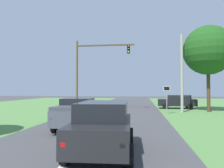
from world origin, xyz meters
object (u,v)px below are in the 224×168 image
object	(u,v)px
pickup_truck_lead	(79,112)
keep_moving_sign	(167,95)
crossing_suv_far	(177,101)
traffic_light	(91,65)
red_suv_near	(103,126)
oak_tree_right	(208,50)
utility_pole_right	(182,73)

from	to	relation	value
pickup_truck_lead	keep_moving_sign	xyz separation A→B (m)	(6.19, 8.54, 0.82)
crossing_suv_far	pickup_truck_lead	bearing A→B (deg)	-118.58
traffic_light	keep_moving_sign	bearing A→B (deg)	-23.01
crossing_suv_far	red_suv_near	bearing A→B (deg)	-106.16
oak_tree_right	utility_pole_right	bearing A→B (deg)	-160.28
pickup_truck_lead	oak_tree_right	xyz separation A→B (m)	(10.80, 11.35, 5.53)
keep_moving_sign	pickup_truck_lead	bearing A→B (deg)	-125.96
pickup_truck_lead	utility_pole_right	xyz separation A→B (m)	(7.91, 10.31, 3.08)
oak_tree_right	keep_moving_sign	bearing A→B (deg)	-148.57
oak_tree_right	crossing_suv_far	xyz separation A→B (m)	(-2.64, 3.62, -5.60)
utility_pole_right	oak_tree_right	bearing A→B (deg)	19.72
red_suv_near	keep_moving_sign	size ratio (longest dim) A/B	1.61
pickup_truck_lead	utility_pole_right	bearing A→B (deg)	52.52
keep_moving_sign	oak_tree_right	size ratio (longest dim) A/B	0.31
keep_moving_sign	oak_tree_right	world-z (taller)	oak_tree_right
red_suv_near	pickup_truck_lead	world-z (taller)	red_suv_near
red_suv_near	traffic_light	xyz separation A→B (m)	(-4.40, 16.97, 4.26)
pickup_truck_lead	red_suv_near	bearing A→B (deg)	-64.29
pickup_truck_lead	oak_tree_right	bearing A→B (deg)	46.43
red_suv_near	oak_tree_right	size ratio (longest dim) A/B	0.49
keep_moving_sign	utility_pole_right	distance (m)	3.35
oak_tree_right	crossing_suv_far	size ratio (longest dim) A/B	1.98
traffic_light	utility_pole_right	bearing A→B (deg)	-9.77
pickup_truck_lead	keep_moving_sign	bearing A→B (deg)	54.04
crossing_suv_far	keep_moving_sign	bearing A→B (deg)	-106.95
oak_tree_right	utility_pole_right	distance (m)	3.93
oak_tree_right	utility_pole_right	world-z (taller)	oak_tree_right
red_suv_near	oak_tree_right	bearing A→B (deg)	62.69
traffic_light	oak_tree_right	bearing A→B (deg)	-3.01
keep_moving_sign	crossing_suv_far	xyz separation A→B (m)	(1.96, 6.43, -0.89)
traffic_light	keep_moving_sign	world-z (taller)	traffic_light
crossing_suv_far	utility_pole_right	xyz separation A→B (m)	(-0.24, -4.65, 3.15)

